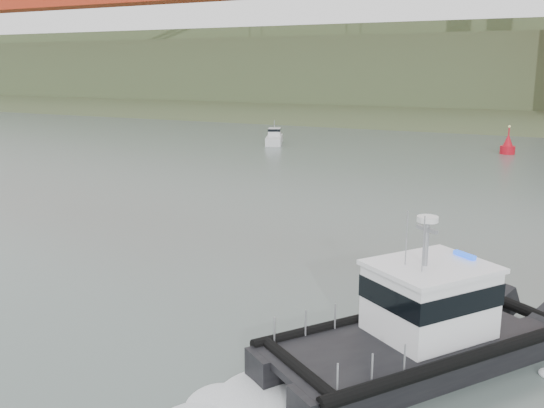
{
  "coord_description": "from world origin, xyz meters",
  "views": [
    {
      "loc": [
        15.43,
        -19.48,
        9.51
      ],
      "look_at": [
        1.39,
        8.41,
        2.4
      ],
      "focal_mm": 40.0,
      "sensor_mm": 36.0,
      "label": 1
    }
  ],
  "objects": [
    {
      "name": "ground",
      "position": [
        0.0,
        0.0,
        0.0
      ],
      "size": [
        400.0,
        400.0,
        0.0
      ],
      "primitive_type": "plane",
      "color": "#4C5A55",
      "rests_on": "ground"
    },
    {
      "name": "headlands",
      "position": [
        0.0,
        125.5,
        7.05
      ],
      "size": [
        500.0,
        105.36,
        27.12
      ],
      "color": "#354527",
      "rests_on": "ground"
    },
    {
      "name": "patrol_boat",
      "position": [
        11.52,
        -0.99,
        1.28
      ],
      "size": [
        9.14,
        10.87,
        5.12
      ],
      "rotation": [
        0.0,
        0.0,
        -0.6
      ],
      "color": "black",
      "rests_on": "ground"
    },
    {
      "name": "motorboat",
      "position": [
        -18.39,
        48.33,
        0.77
      ],
      "size": [
        3.89,
        5.87,
        3.07
      ],
      "rotation": [
        0.0,
        0.0,
        0.4
      ],
      "color": "silver",
      "rests_on": "ground"
    },
    {
      "name": "nav_buoy",
      "position": [
        8.72,
        52.07,
        0.88
      ],
      "size": [
        1.61,
        1.61,
        3.36
      ],
      "color": "#AF0C19",
      "rests_on": "ground"
    }
  ]
}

